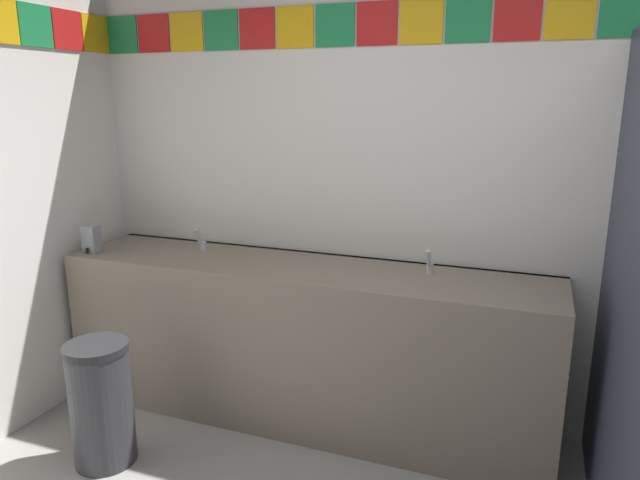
% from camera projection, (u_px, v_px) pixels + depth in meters
% --- Properties ---
extents(wall_back, '(4.35, 0.09, 2.64)m').
position_uv_depth(wall_back, '(460.00, 185.00, 3.04)').
color(wall_back, white).
rests_on(wall_back, ground_plane).
extents(vanity_counter, '(2.70, 0.59, 0.89)m').
position_uv_depth(vanity_counter, '(301.00, 341.00, 3.21)').
color(vanity_counter, gray).
rests_on(vanity_counter, ground_plane).
extents(faucet_left, '(0.04, 0.10, 0.14)m').
position_uv_depth(faucet_left, '(201.00, 242.00, 3.41)').
color(faucet_left, silver).
rests_on(faucet_left, vanity_counter).
extents(faucet_right, '(0.04, 0.10, 0.14)m').
position_uv_depth(faucet_right, '(429.00, 264.00, 2.95)').
color(faucet_right, silver).
rests_on(faucet_right, vanity_counter).
extents(soap_dispenser, '(0.09, 0.09, 0.16)m').
position_uv_depth(soap_dispenser, '(91.00, 239.00, 3.36)').
color(soap_dispenser, gray).
rests_on(soap_dispenser, vanity_counter).
extents(trash_bin, '(0.31, 0.31, 0.63)m').
position_uv_depth(trash_bin, '(101.00, 403.00, 2.83)').
color(trash_bin, '#333338').
rests_on(trash_bin, ground_plane).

